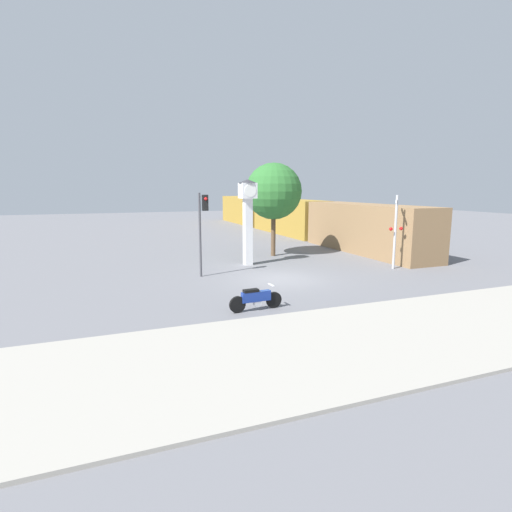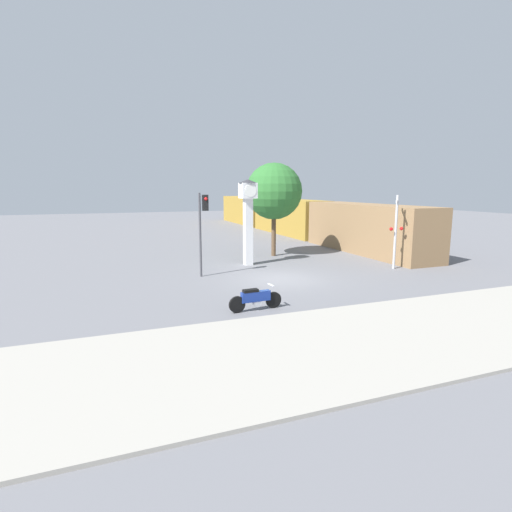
{
  "view_description": "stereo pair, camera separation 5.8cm",
  "coord_description": "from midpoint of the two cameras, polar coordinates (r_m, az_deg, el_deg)",
  "views": [
    {
      "loc": [
        -8.14,
        -17.88,
        4.51
      ],
      "look_at": [
        -1.43,
        -0.44,
        1.33
      ],
      "focal_mm": 28.0,
      "sensor_mm": 36.0,
      "label": 1
    },
    {
      "loc": [
        -8.09,
        -17.9,
        4.51
      ],
      "look_at": [
        -1.43,
        -0.44,
        1.33
      ],
      "focal_mm": 28.0,
      "sensor_mm": 36.0,
      "label": 2
    }
  ],
  "objects": [
    {
      "name": "street_tree",
      "position": [
        26.62,
        2.47,
        9.19
      ],
      "size": [
        3.71,
        3.71,
        6.16
      ],
      "color": "brown",
      "rests_on": "ground_plane"
    },
    {
      "name": "freight_train",
      "position": [
        40.28,
        4.68,
        5.64
      ],
      "size": [
        2.8,
        37.46,
        3.4
      ],
      "color": "olive",
      "rests_on": "ground_plane"
    },
    {
      "name": "ground_plane",
      "position": [
        20.16,
        3.27,
        -3.27
      ],
      "size": [
        120.0,
        120.0,
        0.0
      ],
      "primitive_type": "plane",
      "color": "slate"
    },
    {
      "name": "sidewalk_strip",
      "position": [
        13.22,
        18.81,
        -10.6
      ],
      "size": [
        36.0,
        6.0,
        0.1
      ],
      "color": "#9E998E",
      "rests_on": "ground_plane"
    },
    {
      "name": "clock_tower",
      "position": [
        23.41,
        -1.26,
        6.68
      ],
      "size": [
        1.07,
        1.07,
        5.01
      ],
      "color": "white",
      "rests_on": "ground_plane"
    },
    {
      "name": "railroad_crossing_signal",
      "position": [
        23.62,
        19.23,
        3.64
      ],
      "size": [
        0.9,
        0.82,
        4.14
      ],
      "color": "#B7B7BC",
      "rests_on": "ground_plane"
    },
    {
      "name": "traffic_light",
      "position": [
        20.47,
        -7.73,
        5.19
      ],
      "size": [
        0.5,
        0.35,
        4.28
      ],
      "color": "#47474C",
      "rests_on": "ground_plane"
    },
    {
      "name": "motorcycle",
      "position": [
        14.94,
        -0.13,
        -6.11
      ],
      "size": [
        2.12,
        0.46,
        0.93
      ],
      "rotation": [
        0.0,
        0.0,
        0.06
      ],
      "color": "black",
      "rests_on": "ground_plane"
    }
  ]
}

